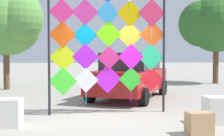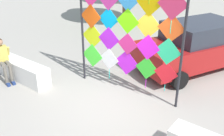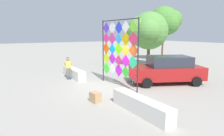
{
  "view_description": "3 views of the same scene",
  "coord_description": "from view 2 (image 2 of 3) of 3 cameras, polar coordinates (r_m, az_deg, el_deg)",
  "views": [
    {
      "loc": [
        -0.56,
        -7.75,
        1.66
      ],
      "look_at": [
        -0.01,
        0.45,
        1.32
      ],
      "focal_mm": 49.29,
      "sensor_mm": 36.0,
      "label": 1
    },
    {
      "loc": [
        3.99,
        -5.07,
        4.22
      ],
      "look_at": [
        -0.2,
        0.38,
        0.99
      ],
      "focal_mm": 42.27,
      "sensor_mm": 36.0,
      "label": 2
    },
    {
      "loc": [
        9.48,
        -5.33,
        3.16
      ],
      "look_at": [
        0.0,
        0.44,
        1.18
      ],
      "focal_mm": 31.04,
      "sensor_mm": 36.0,
      "label": 3
    }
  ],
  "objects": [
    {
      "name": "kite_display_rack",
      "position": [
        7.52,
        3.39,
        10.18
      ],
      "size": [
        3.35,
        0.36,
        3.98
      ],
      "color": "#232328",
      "rests_on": "ground"
    },
    {
      "name": "ground",
      "position": [
        7.71,
        -0.55,
        -8.0
      ],
      "size": [
        120.0,
        120.0,
        0.0
      ],
      "primitive_type": "plane",
      "color": "#9E998E"
    },
    {
      "name": "plaza_ledge_left",
      "position": [
        9.8,
        -20.33,
        0.14
      ],
      "size": [
        3.2,
        0.56,
        0.65
      ],
      "primitive_type": "cube",
      "color": "silver",
      "rests_on": "ground"
    },
    {
      "name": "parked_car",
      "position": [
        10.11,
        17.89,
        4.71
      ],
      "size": [
        3.65,
        4.9,
        1.75
      ],
      "color": "maroon",
      "rests_on": "ground"
    },
    {
      "name": "seated_vendor",
      "position": [
        9.3,
        -22.52,
        2.17
      ],
      "size": [
        0.7,
        0.55,
        1.5
      ],
      "color": "#666056",
      "rests_on": "ground"
    }
  ]
}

